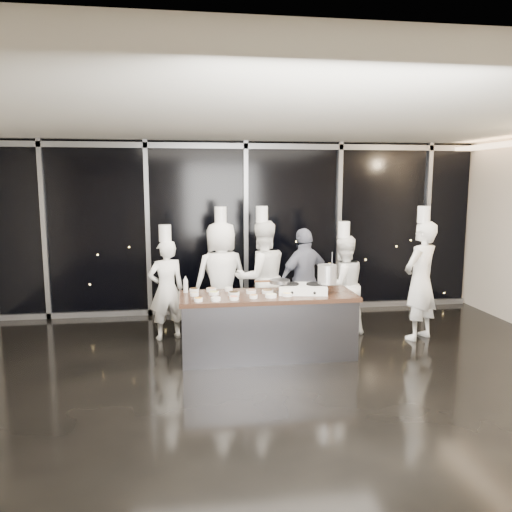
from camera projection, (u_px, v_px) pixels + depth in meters
The scene contains 15 objects.
ground at pixel (280, 380), 6.24m from camera, with size 9.00×9.00×0.00m, color black.
room_shell at pixel (295, 200), 5.93m from camera, with size 9.02×7.02×3.21m.
window_wall at pixel (246, 228), 9.36m from camera, with size 8.90×0.11×3.20m.
demo_counter at pixel (268, 325), 7.05m from camera, with size 2.46×0.86×0.90m.
stove at pixel (303, 288), 7.04m from camera, with size 0.73×0.53×0.14m.
frying_pan at pixel (279, 281), 7.04m from camera, with size 0.52×0.34×0.05m.
stock_pot at pixel (327, 274), 7.00m from camera, with size 0.26×0.26×0.26m, color #BDBCBF.
prep_bowls at pixel (236, 293), 6.90m from camera, with size 1.42×0.73×0.05m.
squeeze_bottle at pixel (186, 285), 7.06m from camera, with size 0.07×0.07×0.24m.
chef_far_left at pixel (166, 288), 7.78m from camera, with size 0.66×0.54×1.81m.
chef_left at pixel (221, 278), 8.02m from camera, with size 1.03×0.83×2.07m.
chef_center at pixel (262, 277), 8.04m from camera, with size 1.03×0.88×2.08m.
guest at pixel (305, 280), 8.17m from camera, with size 1.09×0.79×1.72m.
chef_right at pixel (342, 285), 8.04m from camera, with size 0.90×0.77×1.84m.
chef_side at pixel (420, 280), 7.77m from camera, with size 0.81×0.73×2.09m.
Camera 1 is at (-1.14, -5.83, 2.46)m, focal length 35.00 mm.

